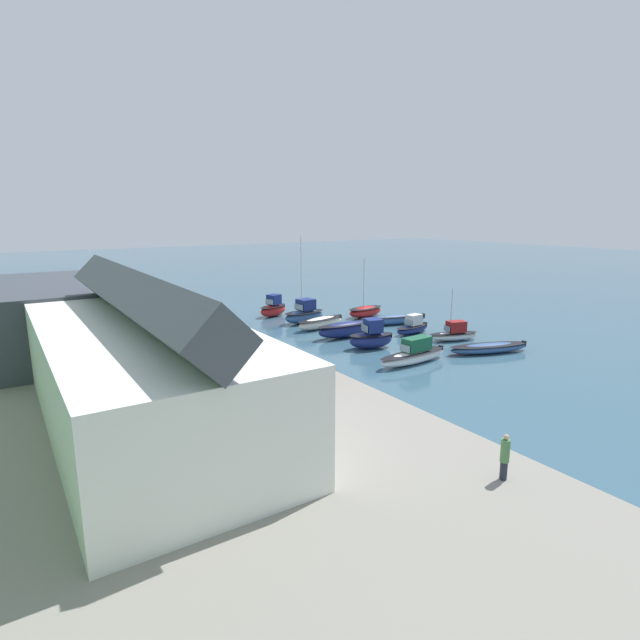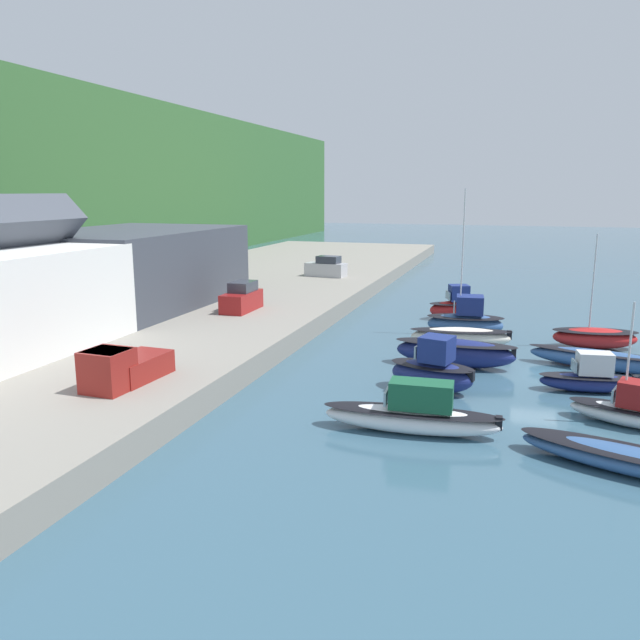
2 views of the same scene
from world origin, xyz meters
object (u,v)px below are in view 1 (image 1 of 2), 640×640
(parked_car_0, at_px, (133,296))
(person_on_quay, at_px, (505,456))
(moored_boat_5, at_px, (273,308))
(moored_boat_7, at_px, (454,334))
(dog_on_quay, at_px, (103,291))
(pickup_truck_0, at_px, (293,369))
(moored_boat_2, at_px, (347,329))
(moored_boat_9, at_px, (394,320))
(moored_boat_6, at_px, (489,348))
(moored_boat_1, at_px, (371,337))
(moored_boat_0, at_px, (414,354))
(moored_boat_10, at_px, (365,311))
(moored_boat_3, at_px, (321,322))
(moored_boat_8, at_px, (413,327))
(moored_boat_4, at_px, (304,314))
(parked_car_2, at_px, (177,324))

(parked_car_0, bearing_deg, person_on_quay, -170.20)
(moored_boat_5, xyz_separation_m, moored_boat_7, (-21.49, -9.79, -0.31))
(person_on_quay, distance_m, dog_on_quay, 65.34)
(dog_on_quay, bearing_deg, pickup_truck_0, 126.59)
(moored_boat_2, relative_size, moored_boat_9, 0.83)
(moored_boat_6, distance_m, dog_on_quay, 54.53)
(moored_boat_1, xyz_separation_m, dog_on_quay, (40.77, 17.18, 0.74))
(moored_boat_1, relative_size, pickup_truck_0, 1.01)
(moored_boat_0, xyz_separation_m, person_on_quay, (-18.40, 12.22, 1.65))
(moored_boat_7, relative_size, moored_boat_10, 0.75)
(moored_boat_3, distance_m, moored_boat_8, 10.40)
(moored_boat_6, relative_size, pickup_truck_0, 1.75)
(moored_boat_3, bearing_deg, moored_boat_1, 167.05)
(pickup_truck_0, bearing_deg, dog_on_quay, -82.38)
(moored_boat_1, xyz_separation_m, moored_boat_9, (6.85, -8.99, -0.47))
(moored_boat_2, relative_size, pickup_truck_0, 1.48)
(moored_boat_8, xyz_separation_m, moored_boat_10, (9.96, -1.25, -0.00))
(moored_boat_0, distance_m, moored_boat_8, 11.41)
(moored_boat_3, relative_size, parked_car_0, 1.57)
(moored_boat_2, xyz_separation_m, moored_boat_5, (14.19, 1.30, 0.16))
(moored_boat_1, height_order, dog_on_quay, moored_boat_1)
(moored_boat_1, distance_m, moored_boat_6, 11.16)
(moored_boat_8, bearing_deg, parked_car_0, 31.06)
(moored_boat_2, relative_size, moored_boat_8, 1.41)
(moored_boat_2, xyz_separation_m, person_on_quay, (-29.37, 12.90, 1.60))
(dog_on_quay, bearing_deg, moored_boat_7, 153.46)
(pickup_truck_0, bearing_deg, moored_boat_7, -163.62)
(moored_boat_9, distance_m, person_on_quay, 37.81)
(moored_boat_2, bearing_deg, moored_boat_10, -47.26)
(moored_boat_4, xyz_separation_m, moored_boat_6, (-20.90, -7.74, -0.60))
(moored_boat_4, xyz_separation_m, parked_car_2, (-2.63, 16.28, 1.20))
(moored_boat_2, bearing_deg, moored_boat_6, -146.89)
(moored_boat_8, relative_size, pickup_truck_0, 1.05)
(moored_boat_9, distance_m, pickup_truck_0, 26.63)
(moored_boat_1, xyz_separation_m, moored_boat_7, (-2.30, -9.16, -0.36))
(moored_boat_0, distance_m, person_on_quay, 22.15)
(moored_boat_7, xyz_separation_m, dog_on_quay, (43.07, 26.34, 1.11))
(moored_boat_3, distance_m, moored_boat_5, 9.38)
(pickup_truck_0, bearing_deg, moored_boat_3, -125.35)
(moored_boat_6, height_order, parked_car_2, parked_car_2)
(moored_boat_10, bearing_deg, moored_boat_6, 169.74)
(moored_boat_5, bearing_deg, moored_boat_6, 178.82)
(moored_boat_1, bearing_deg, person_on_quay, 167.31)
(moored_boat_7, relative_size, parked_car_0, 1.29)
(moored_boat_0, xyz_separation_m, moored_boat_2, (10.97, -0.68, 0.05))
(moored_boat_9, bearing_deg, moored_boat_6, -168.34)
(moored_boat_2, relative_size, moored_boat_7, 1.26)
(moored_boat_3, relative_size, pickup_truck_0, 1.43)
(moored_boat_7, distance_m, dog_on_quay, 50.50)
(moored_boat_5, distance_m, moored_boat_7, 23.62)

